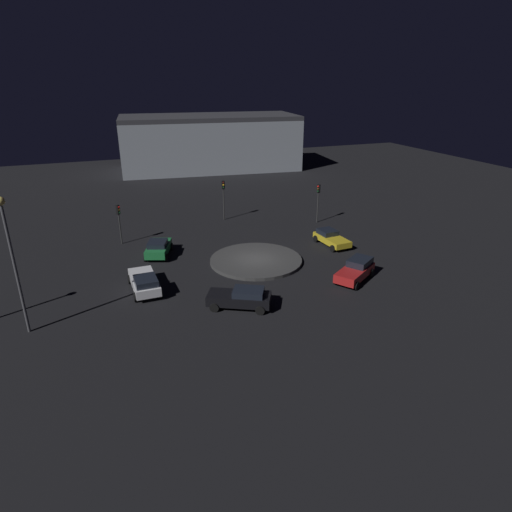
{
  "coord_description": "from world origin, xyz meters",
  "views": [
    {
      "loc": [
        33.26,
        -12.9,
        15.19
      ],
      "look_at": [
        0.0,
        0.0,
        0.54
      ],
      "focal_mm": 31.06,
      "sensor_mm": 36.0,
      "label": 1
    }
  ],
  "objects_px": {
    "car_black": "(241,298)",
    "car_red": "(356,270)",
    "car_white": "(144,282)",
    "traffic_light_southwest": "(119,216)",
    "car_green": "(158,248)",
    "streetlamp_south_near": "(11,248)",
    "traffic_light_northwest": "(318,196)",
    "car_yellow": "(331,238)",
    "store_building": "(210,142)",
    "traffic_light_west": "(223,192)"
  },
  "relations": [
    {
      "from": "traffic_light_northwest",
      "to": "traffic_light_west",
      "type": "bearing_deg",
      "value": -64.17
    },
    {
      "from": "car_green",
      "to": "traffic_light_west",
      "type": "relative_size",
      "value": 0.94
    },
    {
      "from": "traffic_light_southwest",
      "to": "streetlamp_south_near",
      "type": "relative_size",
      "value": 0.44
    },
    {
      "from": "car_black",
      "to": "car_green",
      "type": "bearing_deg",
      "value": -43.81
    },
    {
      "from": "car_red",
      "to": "streetlamp_south_near",
      "type": "distance_m",
      "value": 24.23
    },
    {
      "from": "car_white",
      "to": "traffic_light_northwest",
      "type": "distance_m",
      "value": 22.79
    },
    {
      "from": "car_yellow",
      "to": "car_red",
      "type": "height_order",
      "value": "car_red"
    },
    {
      "from": "car_green",
      "to": "car_white",
      "type": "height_order",
      "value": "car_green"
    },
    {
      "from": "car_black",
      "to": "car_red",
      "type": "bearing_deg",
      "value": -145.66
    },
    {
      "from": "streetlamp_south_near",
      "to": "store_building",
      "type": "height_order",
      "value": "store_building"
    },
    {
      "from": "car_yellow",
      "to": "car_black",
      "type": "height_order",
      "value": "car_black"
    },
    {
      "from": "traffic_light_northwest",
      "to": "car_black",
      "type": "bearing_deg",
      "value": 9.17
    },
    {
      "from": "traffic_light_southwest",
      "to": "car_black",
      "type": "bearing_deg",
      "value": -27.7
    },
    {
      "from": "car_white",
      "to": "traffic_light_west",
      "type": "xyz_separation_m",
      "value": [
        -14.9,
        10.92,
        2.38
      ]
    },
    {
      "from": "car_black",
      "to": "streetlamp_south_near",
      "type": "bearing_deg",
      "value": 20.66
    },
    {
      "from": "car_black",
      "to": "car_red",
      "type": "height_order",
      "value": "car_red"
    },
    {
      "from": "car_red",
      "to": "streetlamp_south_near",
      "type": "height_order",
      "value": "streetlamp_south_near"
    },
    {
      "from": "car_red",
      "to": "car_yellow",
      "type": "bearing_deg",
      "value": -138.82
    },
    {
      "from": "traffic_light_west",
      "to": "car_green",
      "type": "bearing_deg",
      "value": -42.34
    },
    {
      "from": "car_yellow",
      "to": "streetlamp_south_near",
      "type": "xyz_separation_m",
      "value": [
        6.66,
        -25.83,
        5.0
      ]
    },
    {
      "from": "traffic_light_northwest",
      "to": "car_red",
      "type": "bearing_deg",
      "value": 35.71
    },
    {
      "from": "traffic_light_southwest",
      "to": "car_yellow",
      "type": "bearing_deg",
      "value": 18.15
    },
    {
      "from": "car_white",
      "to": "traffic_light_southwest",
      "type": "xyz_separation_m",
      "value": [
        -11.15,
        -0.61,
        1.99
      ]
    },
    {
      "from": "store_building",
      "to": "car_black",
      "type": "bearing_deg",
      "value": 83.67
    },
    {
      "from": "car_yellow",
      "to": "store_building",
      "type": "relative_size",
      "value": 0.14
    },
    {
      "from": "car_white",
      "to": "traffic_light_southwest",
      "type": "relative_size",
      "value": 1.17
    },
    {
      "from": "car_black",
      "to": "car_white",
      "type": "bearing_deg",
      "value": -11.45
    },
    {
      "from": "car_white",
      "to": "traffic_light_west",
      "type": "distance_m",
      "value": 18.63
    },
    {
      "from": "car_black",
      "to": "store_building",
      "type": "height_order",
      "value": "store_building"
    },
    {
      "from": "car_black",
      "to": "traffic_light_northwest",
      "type": "height_order",
      "value": "traffic_light_northwest"
    },
    {
      "from": "car_green",
      "to": "store_building",
      "type": "xyz_separation_m",
      "value": [
        -37.1,
        15.36,
        3.69
      ]
    },
    {
      "from": "car_green",
      "to": "traffic_light_west",
      "type": "xyz_separation_m",
      "value": [
        -8.13,
        8.73,
        2.38
      ]
    },
    {
      "from": "car_green",
      "to": "streetlamp_south_near",
      "type": "distance_m",
      "value": 14.83
    },
    {
      "from": "traffic_light_west",
      "to": "store_building",
      "type": "relative_size",
      "value": 0.15
    },
    {
      "from": "car_green",
      "to": "traffic_light_northwest",
      "type": "xyz_separation_m",
      "value": [
        -3.5,
        18.03,
        2.25
      ]
    },
    {
      "from": "car_green",
      "to": "car_black",
      "type": "bearing_deg",
      "value": -141.88
    },
    {
      "from": "car_white",
      "to": "traffic_light_northwest",
      "type": "bearing_deg",
      "value": -64.02
    },
    {
      "from": "car_red",
      "to": "streetlamp_south_near",
      "type": "relative_size",
      "value": 0.5
    },
    {
      "from": "traffic_light_southwest",
      "to": "streetlamp_south_near",
      "type": "bearing_deg",
      "value": -76.37
    },
    {
      "from": "car_green",
      "to": "car_white",
      "type": "bearing_deg",
      "value": -177.45
    },
    {
      "from": "car_yellow",
      "to": "car_white",
      "type": "relative_size",
      "value": 0.91
    },
    {
      "from": "car_green",
      "to": "traffic_light_northwest",
      "type": "height_order",
      "value": "traffic_light_northwest"
    },
    {
      "from": "traffic_light_west",
      "to": "car_white",
      "type": "bearing_deg",
      "value": -31.52
    },
    {
      "from": "car_black",
      "to": "traffic_light_west",
      "type": "height_order",
      "value": "traffic_light_west"
    },
    {
      "from": "car_black",
      "to": "car_red",
      "type": "distance_m",
      "value": 10.1
    },
    {
      "from": "traffic_light_west",
      "to": "store_building",
      "type": "bearing_deg",
      "value": 171.81
    },
    {
      "from": "traffic_light_west",
      "to": "traffic_light_southwest",
      "type": "bearing_deg",
      "value": -67.28
    },
    {
      "from": "car_red",
      "to": "traffic_light_northwest",
      "type": "height_order",
      "value": "traffic_light_northwest"
    },
    {
      "from": "streetlamp_south_near",
      "to": "store_building",
      "type": "xyz_separation_m",
      "value": [
        -46.96,
        25.28,
        -1.23
      ]
    },
    {
      "from": "car_yellow",
      "to": "car_black",
      "type": "distance_m",
      "value": 14.86
    }
  ]
}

